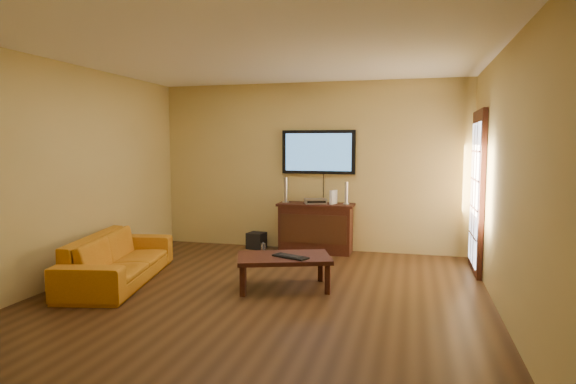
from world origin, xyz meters
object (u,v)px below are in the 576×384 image
(keyboard, at_px, (291,257))
(media_console, at_px, (316,228))
(sofa, at_px, (119,250))
(television, at_px, (318,152))
(coffee_table, at_px, (284,260))
(bottle, at_px, (263,249))
(game_console, at_px, (333,197))
(speaker_right, at_px, (346,194))
(speaker_left, at_px, (286,191))
(subwoofer, at_px, (256,240))
(av_receiver, at_px, (315,201))

(keyboard, bearing_deg, media_console, 93.15)
(sofa, bearing_deg, television, -52.46)
(coffee_table, bearing_deg, sofa, -173.63)
(media_console, relative_size, keyboard, 2.59)
(media_console, bearing_deg, keyboard, -86.85)
(television, distance_m, bottle, 1.78)
(bottle, relative_size, keyboard, 0.45)
(game_console, relative_size, bottle, 1.06)
(television, xyz_separation_m, speaker_right, (0.48, -0.17, -0.65))
(speaker_left, height_order, subwoofer, speaker_left)
(game_console, bearing_deg, coffee_table, -73.40)
(speaker_left, distance_m, speaker_right, 0.98)
(speaker_right, bearing_deg, game_console, -170.53)
(sofa, xyz_separation_m, av_receiver, (2.05, 2.22, 0.43))
(av_receiver, bearing_deg, coffee_table, -108.70)
(game_console, bearing_deg, media_console, -157.53)
(television, bearing_deg, av_receiver, -91.28)
(media_console, xyz_separation_m, speaker_left, (-0.50, 0.04, 0.57))
(bottle, bearing_deg, subwoofer, 119.65)
(speaker_left, height_order, keyboard, speaker_left)
(media_console, distance_m, speaker_left, 0.76)
(subwoofer, bearing_deg, coffee_table, -53.91)
(coffee_table, relative_size, av_receiver, 3.67)
(game_console, xyz_separation_m, keyboard, (-0.17, -2.06, -0.49))
(television, distance_m, speaker_left, 0.81)
(sofa, xyz_separation_m, speaker_right, (2.53, 2.26, 0.55))
(sofa, height_order, keyboard, sofa)
(coffee_table, xyz_separation_m, speaker_left, (-0.52, 2.04, 0.62))
(av_receiver, distance_m, game_console, 0.29)
(speaker_right, height_order, av_receiver, speaker_right)
(television, height_order, av_receiver, television)
(media_console, bearing_deg, television, 90.00)
(av_receiver, xyz_separation_m, game_console, (0.28, -0.00, 0.07))
(television, relative_size, speaker_right, 3.39)
(sofa, height_order, game_console, game_console)
(television, height_order, coffee_table, television)
(speaker_left, bearing_deg, bottle, -116.65)
(sofa, relative_size, speaker_right, 5.75)
(bottle, distance_m, keyboard, 1.87)
(av_receiver, bearing_deg, keyboard, -105.99)
(speaker_right, relative_size, av_receiver, 1.03)
(sofa, bearing_deg, av_receiver, -54.82)
(sofa, bearing_deg, media_console, -54.77)
(television, relative_size, game_console, 5.39)
(television, bearing_deg, media_console, -90.00)
(subwoofer, xyz_separation_m, keyboard, (1.11, -2.10, 0.27))
(subwoofer, bearing_deg, sofa, -105.54)
(av_receiver, distance_m, subwoofer, 1.21)
(av_receiver, relative_size, bottle, 1.64)
(media_console, xyz_separation_m, av_receiver, (-0.00, -0.01, 0.43))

